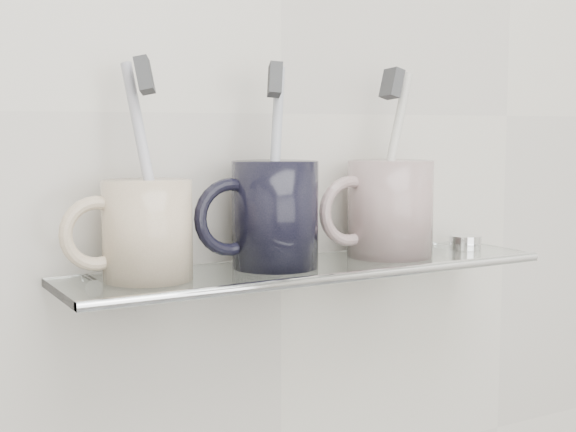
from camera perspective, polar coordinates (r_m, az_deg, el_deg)
wall_back at (r=0.84m, az=-0.50°, el=7.29°), size 2.50×0.00×2.50m
shelf_glass at (r=0.80m, az=1.68°, el=-3.75°), size 0.50×0.12×0.01m
shelf_rail at (r=0.75m, az=3.90°, el=-4.39°), size 0.50×0.01×0.01m
bracket_left at (r=0.76m, az=-13.92°, el=-5.29°), size 0.02×0.03×0.02m
bracket_right at (r=0.96m, az=10.98°, el=-2.82°), size 0.02×0.03×0.02m
mug_left at (r=0.72m, az=-9.96°, el=-0.99°), size 0.09×0.09×0.09m
mug_left_handle at (r=0.71m, az=-13.45°, el=-1.22°), size 0.07×0.01×0.07m
toothbrush_left at (r=0.72m, az=-10.05°, el=3.46°), size 0.03×0.06×0.19m
bristles_left at (r=0.72m, az=-10.17°, el=9.83°), size 0.02×0.03×0.04m
mug_center at (r=0.78m, az=-0.92°, el=0.11°), size 0.10×0.10×0.10m
mug_center_handle at (r=0.75m, az=-4.11°, el=-0.08°), size 0.07×0.01×0.07m
toothbrush_center at (r=0.77m, az=-0.93°, el=3.74°), size 0.04×0.04×0.19m
bristles_center at (r=0.77m, az=-0.94°, el=9.67°), size 0.02×0.03×0.03m
mug_right at (r=0.85m, az=7.28°, el=0.53°), size 0.10×0.10×0.10m
mug_right_handle at (r=0.82m, az=4.43°, el=0.36°), size 0.07×0.01×0.07m
toothbrush_right at (r=0.85m, az=7.32°, el=3.92°), size 0.06×0.02×0.19m
bristles_right at (r=0.85m, az=7.40°, el=9.33°), size 0.02×0.02×0.03m
chrome_cap at (r=0.92m, az=12.49°, el=-1.82°), size 0.04×0.04×0.01m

